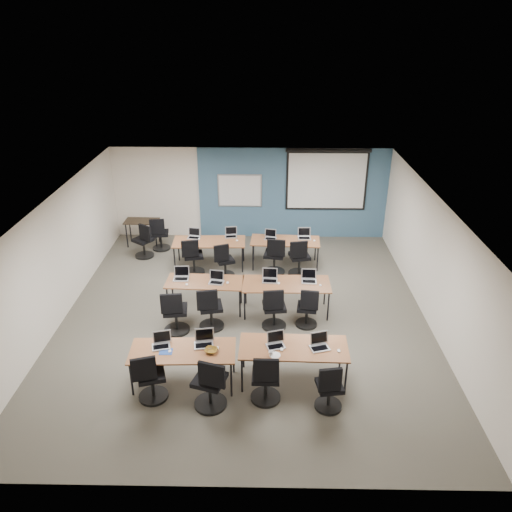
{
  "coord_description": "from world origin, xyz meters",
  "views": [
    {
      "loc": [
        0.42,
        -9.44,
        6.05
      ],
      "look_at": [
        0.24,
        0.4,
        1.29
      ],
      "focal_mm": 35.0,
      "sensor_mm": 36.0,
      "label": 1
    }
  ],
  "objects_px": {
    "training_table_front_left": "(183,352)",
    "training_table_back_right": "(285,242)",
    "task_chair_5": "(210,311)",
    "task_chair_3": "(329,391)",
    "training_table_back_left": "(209,243)",
    "task_chair_11": "(299,260)",
    "laptop_2": "(276,342)",
    "task_chair_8": "(193,259)",
    "laptop_4": "(181,276)",
    "task_chair_7": "(307,311)",
    "training_table_mid_right": "(286,285)",
    "training_table_front_right": "(294,349)",
    "whiteboard": "(240,191)",
    "laptop_0": "(161,343)",
    "task_chair_9": "(224,263)",
    "training_table_mid_left": "(205,283)",
    "laptop_1": "(204,341)",
    "spare_chair_b": "(144,243)",
    "task_chair_6": "(274,311)",
    "laptop_5": "(216,280)",
    "task_chair_0": "(150,381)",
    "task_chair_10": "(275,259)",
    "task_chair_2": "(266,382)",
    "task_chair_1": "(210,387)",
    "laptop_7": "(309,278)",
    "projector_screen": "(327,177)",
    "laptop_3": "(319,344)",
    "laptop_9": "(231,234)",
    "laptop_11": "(304,235)",
    "laptop_10": "(271,236)",
    "task_chair_4": "(175,315)",
    "spare_chair_a": "(160,237)",
    "laptop_8": "(194,235)",
    "laptop_6": "(270,278)",
    "utility_table": "(142,223)"
  },
  "relations": [
    {
      "from": "laptop_11",
      "to": "laptop_5",
      "type": "bearing_deg",
      "value": -132.21
    },
    {
      "from": "task_chair_10",
      "to": "spare_chair_b",
      "type": "height_order",
      "value": "task_chair_10"
    },
    {
      "from": "laptop_3",
      "to": "spare_chair_b",
      "type": "distance_m",
      "value": 6.67
    },
    {
      "from": "task_chair_0",
      "to": "task_chair_5",
      "type": "distance_m",
      "value": 2.36
    },
    {
      "from": "training_table_mid_right",
      "to": "task_chair_9",
      "type": "relative_size",
      "value": 2.03
    },
    {
      "from": "laptop_8",
      "to": "laptop_11",
      "type": "bearing_deg",
      "value": 10.2
    },
    {
      "from": "task_chair_9",
      "to": "laptop_0",
      "type": "bearing_deg",
      "value": -122.76
    },
    {
      "from": "training_table_mid_right",
      "to": "laptop_7",
      "type": "bearing_deg",
      "value": 13.55
    },
    {
      "from": "training_table_front_right",
      "to": "training_table_mid_right",
      "type": "bearing_deg",
      "value": 92.62
    },
    {
      "from": "task_chair_6",
      "to": "task_chair_8",
      "type": "relative_size",
      "value": 0.99
    },
    {
      "from": "laptop_3",
      "to": "task_chair_8",
      "type": "xyz_separation_m",
      "value": [
        -2.82,
        4.12,
        -0.37
      ]
    },
    {
      "from": "task_chair_6",
      "to": "training_table_mid_left",
      "type": "bearing_deg",
      "value": 148.0
    },
    {
      "from": "laptop_4",
      "to": "spare_chair_a",
      "type": "relative_size",
      "value": 0.34
    },
    {
      "from": "projector_screen",
      "to": "task_chair_8",
      "type": "height_order",
      "value": "projector_screen"
    },
    {
      "from": "task_chair_3",
      "to": "laptop_0",
      "type": "bearing_deg",
      "value": 156.52
    },
    {
      "from": "training_table_back_right",
      "to": "laptop_6",
      "type": "relative_size",
      "value": 5.34
    },
    {
      "from": "laptop_7",
      "to": "task_chair_3",
      "type": "bearing_deg",
      "value": -85.26
    },
    {
      "from": "laptop_1",
      "to": "spare_chair_b",
      "type": "distance_m",
      "value": 5.53
    },
    {
      "from": "projector_screen",
      "to": "task_chair_1",
      "type": "xyz_separation_m",
      "value": [
        -2.66,
        -7.3,
        -1.45
      ]
    },
    {
      "from": "task_chair_9",
      "to": "task_chair_6",
      "type": "bearing_deg",
      "value": -83.16
    },
    {
      "from": "training_table_mid_right",
      "to": "laptop_5",
      "type": "bearing_deg",
      "value": 178.29
    },
    {
      "from": "training_table_back_left",
      "to": "laptop_0",
      "type": "relative_size",
      "value": 5.87
    },
    {
      "from": "task_chair_1",
      "to": "task_chair_6",
      "type": "height_order",
      "value": "task_chair_1"
    },
    {
      "from": "spare_chair_b",
      "to": "task_chair_10",
      "type": "bearing_deg",
      "value": 21.03
    },
    {
      "from": "training_table_back_left",
      "to": "task_chair_11",
      "type": "distance_m",
      "value": 2.39
    },
    {
      "from": "task_chair_5",
      "to": "task_chair_3",
      "type": "bearing_deg",
      "value": -58.53
    },
    {
      "from": "laptop_0",
      "to": "laptop_2",
      "type": "xyz_separation_m",
      "value": [
        2.04,
        0.04,
        -0.0
      ]
    },
    {
      "from": "laptop_0",
      "to": "training_table_back_left",
      "type": "bearing_deg",
      "value": 70.72
    },
    {
      "from": "task_chair_1",
      "to": "laptop_10",
      "type": "relative_size",
      "value": 3.44
    },
    {
      "from": "laptop_2",
      "to": "task_chair_8",
      "type": "relative_size",
      "value": 0.31
    },
    {
      "from": "task_chair_2",
      "to": "task_chair_1",
      "type": "bearing_deg",
      "value": -168.4
    },
    {
      "from": "laptop_10",
      "to": "utility_table",
      "type": "height_order",
      "value": "laptop_10"
    },
    {
      "from": "projector_screen",
      "to": "task_chair_1",
      "type": "height_order",
      "value": "projector_screen"
    },
    {
      "from": "task_chair_0",
      "to": "task_chair_1",
      "type": "relative_size",
      "value": 0.96
    },
    {
      "from": "laptop_0",
      "to": "task_chair_8",
      "type": "bearing_deg",
      "value": 75.5
    },
    {
      "from": "whiteboard",
      "to": "laptop_7",
      "type": "distance_m",
      "value": 4.51
    },
    {
      "from": "laptop_5",
      "to": "task_chair_5",
      "type": "relative_size",
      "value": 0.32
    },
    {
      "from": "whiteboard",
      "to": "laptop_0",
      "type": "bearing_deg",
      "value": -99.49
    },
    {
      "from": "task_chair_4",
      "to": "spare_chair_b",
      "type": "relative_size",
      "value": 1.02
    },
    {
      "from": "laptop_0",
      "to": "laptop_9",
      "type": "xyz_separation_m",
      "value": [
        0.93,
        4.91,
        -0.0
      ]
    },
    {
      "from": "laptop_7",
      "to": "task_chair_7",
      "type": "height_order",
      "value": "laptop_7"
    },
    {
      "from": "task_chair_11",
      "to": "spare_chair_b",
      "type": "bearing_deg",
      "value": 155.06
    },
    {
      "from": "whiteboard",
      "to": "spare_chair_a",
      "type": "xyz_separation_m",
      "value": [
        -2.23,
        -0.98,
        -1.04
      ]
    },
    {
      "from": "training_table_back_left",
      "to": "task_chair_11",
      "type": "bearing_deg",
      "value": -13.36
    },
    {
      "from": "training_table_front_left",
      "to": "training_table_back_right",
      "type": "height_order",
      "value": "same"
    },
    {
      "from": "laptop_4",
      "to": "task_chair_7",
      "type": "relative_size",
      "value": 0.36
    },
    {
      "from": "training_table_mid_right",
      "to": "training_table_front_right",
      "type": "bearing_deg",
      "value": -89.25
    },
    {
      "from": "training_table_front_left",
      "to": "training_table_mid_left",
      "type": "height_order",
      "value": "same"
    },
    {
      "from": "task_chair_5",
      "to": "task_chair_7",
      "type": "height_order",
      "value": "task_chair_5"
    },
    {
      "from": "task_chair_1",
      "to": "laptop_7",
      "type": "distance_m",
      "value": 3.73
    }
  ]
}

